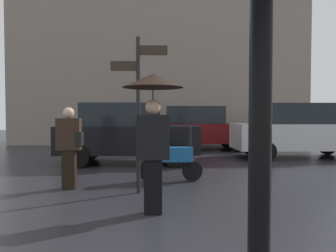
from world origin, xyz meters
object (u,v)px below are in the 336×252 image
pedestrian_with_umbrella (153,110)px  parked_car_right (197,128)px  parked_scooter (168,157)px  parked_car_left (127,133)px  street_signpost (138,99)px  pedestrian_with_bag (70,143)px  parked_car_distant (298,130)px

pedestrian_with_umbrella → parked_car_right: 8.94m
parked_scooter → parked_car_left: parked_car_left is taller
pedestrian_with_umbrella → parked_scooter: bearing=-10.7°
pedestrian_with_umbrella → street_signpost: street_signpost is taller
pedestrian_with_bag → parked_scooter: bearing=-151.6°
parked_scooter → parked_car_right: (1.50, 6.41, 0.40)m
parked_car_distant → parked_scooter: bearing=47.2°
pedestrian_with_bag → parked_car_distant: 8.03m
parked_car_distant → street_signpost: size_ratio=1.54×
parked_car_left → parked_car_distant: 5.97m
pedestrian_with_bag → parked_car_right: (3.53, 7.08, 0.02)m
parked_car_left → parked_scooter: bearing=-56.4°
pedestrian_with_umbrella → parked_car_right: pedestrian_with_umbrella is taller
pedestrian_with_umbrella → parked_car_right: (1.82, 8.73, -0.62)m
pedestrian_with_umbrella → parked_car_left: size_ratio=0.50×
pedestrian_with_umbrella → pedestrian_with_bag: 2.46m
parked_car_left → street_signpost: size_ratio=1.43×
parked_car_distant → pedestrian_with_bag: bearing=42.0°
pedestrian_with_umbrella → pedestrian_with_bag: size_ratio=1.28×
pedestrian_with_bag → street_signpost: bearing=175.2°
pedestrian_with_bag → parked_scooter: pedestrian_with_bag is taller
pedestrian_with_bag → parked_car_distant: bearing=-136.7°
parked_scooter → parked_car_left: 3.00m
pedestrian_with_bag → parked_scooter: size_ratio=1.14×
parked_car_right → street_signpost: bearing=-120.4°
pedestrian_with_umbrella → parked_scooter: pedestrian_with_umbrella is taller
pedestrian_with_bag → parked_car_left: 3.49m
pedestrian_with_bag → parked_scooter: 2.17m
pedestrian_with_bag → parked_car_left: size_ratio=0.39×
parked_car_left → pedestrian_with_umbrella: bearing=-70.2°
street_signpost → parked_car_distant: bearing=41.9°
parked_car_left → parked_car_right: (2.69, 3.69, 0.00)m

